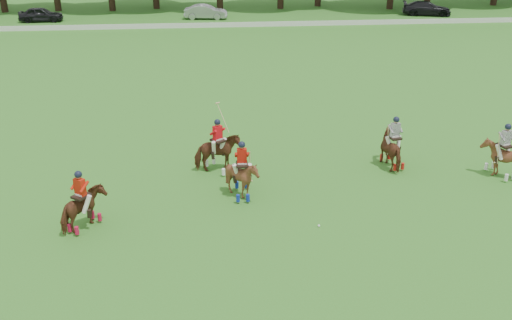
{
  "coord_description": "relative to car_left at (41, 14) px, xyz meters",
  "views": [
    {
      "loc": [
        -2.03,
        -15.52,
        10.18
      ],
      "look_at": [
        -0.19,
        4.2,
        1.4
      ],
      "focal_mm": 40.0,
      "sensor_mm": 36.0,
      "label": 1
    }
  ],
  "objects": [
    {
      "name": "ground",
      "position": [
        17.63,
        -42.5,
        -0.7
      ],
      "size": [
        180.0,
        180.0,
        0.0
      ],
      "primitive_type": "plane",
      "color": "#337320",
      "rests_on": "ground"
    },
    {
      "name": "boundary_rail",
      "position": [
        17.63,
        -4.5,
        -0.48
      ],
      "size": [
        120.0,
        0.1,
        0.44
      ],
      "primitive_type": "cube",
      "color": "white",
      "rests_on": "ground"
    },
    {
      "name": "car_left",
      "position": [
        0.0,
        0.0,
        0.0
      ],
      "size": [
        4.16,
        1.77,
        1.4
      ],
      "primitive_type": "imported",
      "rotation": [
        0.0,
        0.0,
        1.6
      ],
      "color": "black",
      "rests_on": "ground"
    },
    {
      "name": "car_mid",
      "position": [
        15.98,
        0.0,
        -0.0
      ],
      "size": [
        4.38,
        1.98,
        1.39
      ],
      "primitive_type": "imported",
      "rotation": [
        0.0,
        0.0,
        1.45
      ],
      "color": "#9E9EA3",
      "rests_on": "ground"
    },
    {
      "name": "car_right",
      "position": [
        38.68,
        0.0,
        0.0
      ],
      "size": [
        5.2,
        3.12,
        1.41
      ],
      "primitive_type": "imported",
      "rotation": [
        0.0,
        0.0,
        1.32
      ],
      "color": "black",
      "rests_on": "ground"
    },
    {
      "name": "polo_red_a",
      "position": [
        11.29,
        -40.41,
        0.07
      ],
      "size": [
        1.64,
        1.84,
        2.17
      ],
      "color": "#502A15",
      "rests_on": "ground"
    },
    {
      "name": "polo_red_b",
      "position": [
        16.06,
        -36.14,
        0.12
      ],
      "size": [
        2.08,
        2.02,
        2.85
      ],
      "color": "#502A15",
      "rests_on": "ground"
    },
    {
      "name": "polo_red_c",
      "position": [
        16.89,
        -38.54,
        0.11
      ],
      "size": [
        1.29,
        1.44,
        2.27
      ],
      "color": "#502A15",
      "rests_on": "ground"
    },
    {
      "name": "polo_stripe_a",
      "position": [
        23.48,
        -36.35,
        0.11
      ],
      "size": [
        1.2,
        1.95,
        2.25
      ],
      "color": "#502A15",
      "rests_on": "ground"
    },
    {
      "name": "polo_stripe_b",
      "position": [
        27.62,
        -37.72,
        0.12
      ],
      "size": [
        1.62,
        1.73,
        2.29
      ],
      "color": "#502A15",
      "rests_on": "ground"
    },
    {
      "name": "polo_ball",
      "position": [
        19.38,
        -41.09,
        -0.66
      ],
      "size": [
        0.09,
        0.09,
        0.09
      ],
      "primitive_type": "sphere",
      "color": "white",
      "rests_on": "ground"
    }
  ]
}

